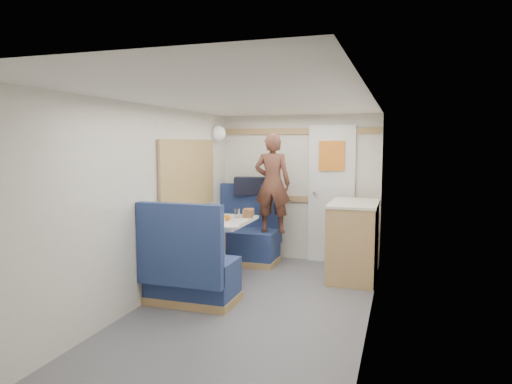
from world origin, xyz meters
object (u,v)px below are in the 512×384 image
(cheese_block, at_px, (222,219))
(tumbler_right, at_px, (237,213))
(galley_counter, at_px, (353,240))
(orange_fruit, at_px, (227,218))
(bread_loaf, at_px, (249,213))
(duffel_bag, at_px, (253,186))
(tumbler_left, at_px, (193,219))
(dinette_table, at_px, (222,233))
(person, at_px, (272,183))
(tray, at_px, (228,225))
(beer_glass, at_px, (246,214))
(pepper_grinder, at_px, (223,215))
(bench_far, at_px, (246,240))
(dome_light, at_px, (218,133))
(wine_glass, at_px, (219,211))
(bench_near, at_px, (190,275))

(cheese_block, height_order, tumbler_right, tumbler_right)
(galley_counter, distance_m, orange_fruit, 1.54)
(cheese_block, bearing_deg, bread_loaf, 70.32)
(duffel_bag, relative_size, orange_fruit, 7.31)
(duffel_bag, distance_m, tumbler_left, 1.47)
(dinette_table, distance_m, tumbler_left, 0.43)
(duffel_bag, relative_size, bread_loaf, 2.25)
(galley_counter, xyz_separation_m, person, (-1.07, 0.22, 0.63))
(tumbler_right, bearing_deg, duffel_bag, 96.12)
(dinette_table, distance_m, person, 1.02)
(tumbler_right, bearing_deg, tumbler_left, -121.82)
(duffel_bag, distance_m, tray, 1.50)
(orange_fruit, height_order, beer_glass, beer_glass)
(tumbler_right, bearing_deg, pepper_grinder, -126.69)
(orange_fruit, bearing_deg, tray, -66.13)
(bench_far, distance_m, orange_fruit, 1.11)
(dome_light, bearing_deg, bench_far, 2.12)
(person, relative_size, tumbler_right, 12.23)
(duffel_bag, height_order, wine_glass, duffel_bag)
(person, height_order, beer_glass, person)
(galley_counter, distance_m, pepper_grinder, 1.59)
(galley_counter, height_order, beer_glass, galley_counter)
(tray, bearing_deg, dinette_table, 122.23)
(tumbler_right, xyz_separation_m, beer_glass, (0.12, -0.01, -0.00))
(pepper_grinder, distance_m, bread_loaf, 0.34)
(bench_near, distance_m, duffel_bag, 2.11)
(person, height_order, tumbler_right, person)
(bench_near, height_order, dome_light, dome_light)
(person, distance_m, tumbler_right, 0.70)
(cheese_block, relative_size, beer_glass, 1.03)
(bench_far, relative_size, pepper_grinder, 10.35)
(dome_light, xyz_separation_m, tumbler_left, (0.16, -1.16, -0.98))
(bench_near, height_order, tumbler_right, bench_near)
(tumbler_left, distance_m, tumbler_right, 0.63)
(tray, bearing_deg, tumbler_left, 176.62)
(dinette_table, xyz_separation_m, wine_glass, (0.03, -0.16, 0.28))
(dome_light, relative_size, person, 0.15)
(orange_fruit, height_order, tumbler_right, tumbler_right)
(orange_fruit, xyz_separation_m, wine_glass, (-0.09, -0.03, 0.07))
(bench_far, distance_m, wine_glass, 1.16)
(orange_fruit, distance_m, tumbler_right, 0.36)
(bench_near, xyz_separation_m, orange_fruit, (0.12, 0.73, 0.47))
(bench_near, relative_size, pepper_grinder, 10.35)
(bench_far, relative_size, orange_fruit, 15.13)
(tray, height_order, tumbler_left, tumbler_left)
(wine_glass, bearing_deg, tray, -43.65)
(dome_light, xyz_separation_m, duffel_bag, (0.40, 0.27, -0.73))
(wine_glass, distance_m, beer_glass, 0.44)
(tumbler_left, bearing_deg, person, 60.09)
(tray, height_order, tumbler_right, tumbler_right)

